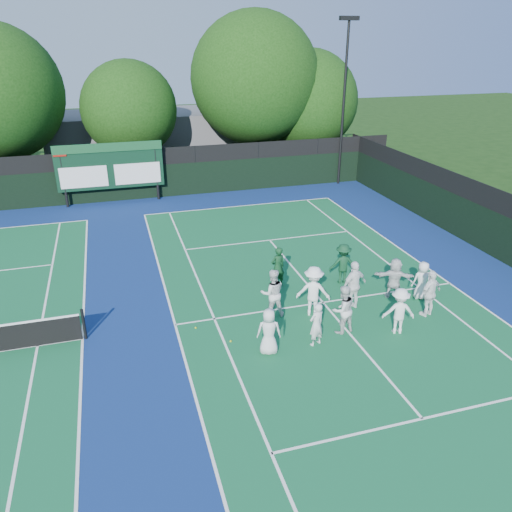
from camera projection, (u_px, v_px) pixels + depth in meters
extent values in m
plane|color=#16350E|center=(334.00, 316.00, 17.63)|extent=(120.00, 120.00, 0.00)
cube|color=navy|center=(160.00, 327.00, 16.94)|extent=(34.00, 32.00, 0.01)
cube|color=#135C33|center=(323.00, 302.00, 18.50)|extent=(10.97, 23.77, 0.00)
cube|color=white|center=(241.00, 206.00, 28.91)|extent=(10.97, 0.08, 0.00)
cube|color=white|center=(175.00, 325.00, 17.07)|extent=(0.08, 23.77, 0.00)
cube|color=white|center=(449.00, 283.00, 19.93)|extent=(0.08, 23.77, 0.00)
cube|color=white|center=(214.00, 319.00, 17.43)|extent=(0.08, 23.77, 0.00)
cube|color=white|center=(420.00, 288.00, 19.57)|extent=(0.08, 23.77, 0.00)
cube|color=white|center=(422.00, 419.00, 12.89)|extent=(8.23, 0.08, 0.00)
cube|color=white|center=(270.00, 240.00, 24.11)|extent=(8.23, 0.08, 0.00)
cube|color=white|center=(323.00, 302.00, 18.50)|extent=(0.08, 12.80, 0.00)
cube|color=white|center=(82.00, 339.00, 16.28)|extent=(0.08, 23.77, 0.00)
cube|color=white|center=(38.00, 346.00, 15.93)|extent=(0.08, 23.77, 0.00)
cube|color=black|center=(130.00, 183.00, 29.68)|extent=(34.00, 0.08, 2.00)
cube|color=black|center=(127.00, 158.00, 29.07)|extent=(34.00, 0.05, 1.00)
cylinder|color=black|center=(63.00, 177.00, 28.09)|extent=(0.16, 0.16, 3.50)
cylinder|color=black|center=(156.00, 171.00, 29.44)|extent=(0.16, 0.16, 3.50)
cube|color=black|center=(110.00, 166.00, 28.58)|extent=(6.00, 0.15, 2.60)
cube|color=#154A26|center=(108.00, 147.00, 28.05)|extent=(6.00, 0.05, 0.50)
cube|color=silver|center=(84.00, 177.00, 28.31)|extent=(2.60, 0.04, 1.20)
cube|color=silver|center=(138.00, 173.00, 29.09)|extent=(2.60, 0.04, 1.20)
cube|color=maroon|center=(59.00, 152.00, 27.41)|extent=(0.70, 0.04, 0.50)
cube|color=slate|center=(176.00, 138.00, 37.32)|extent=(18.00, 6.00, 4.00)
cylinder|color=black|center=(343.00, 106.00, 31.30)|extent=(0.16, 0.16, 10.00)
cube|color=black|center=(349.00, 18.00, 29.27)|extent=(1.20, 0.30, 0.25)
cylinder|color=black|center=(84.00, 324.00, 16.10)|extent=(0.10, 0.10, 1.10)
cylinder|color=black|center=(9.00, 169.00, 30.71)|extent=(0.44, 0.44, 3.07)
sphere|color=#11340C|center=(8.00, 106.00, 29.62)|extent=(5.52, 5.52, 5.52)
cylinder|color=black|center=(135.00, 165.00, 32.77)|extent=(0.44, 0.44, 2.59)
sphere|color=#11340C|center=(129.00, 109.00, 31.34)|extent=(5.98, 5.98, 5.98)
sphere|color=#11340C|center=(139.00, 118.00, 32.00)|extent=(4.18, 4.18, 4.18)
cylinder|color=black|center=(255.00, 152.00, 34.79)|extent=(0.44, 0.44, 3.26)
sphere|color=#11340C|center=(255.00, 79.00, 32.83)|extent=(8.51, 8.51, 8.51)
sphere|color=#11340C|center=(262.00, 92.00, 33.59)|extent=(5.95, 5.95, 5.95)
cylinder|color=black|center=(305.00, 155.00, 35.96)|extent=(0.44, 0.44, 2.34)
sphere|color=#11340C|center=(308.00, 101.00, 34.43)|extent=(6.89, 6.89, 6.89)
sphere|color=#11340C|center=(313.00, 110.00, 35.13)|extent=(4.82, 4.82, 4.82)
sphere|color=#CCD218|center=(231.00, 341.00, 16.12)|extent=(0.07, 0.07, 0.07)
sphere|color=#CCD218|center=(196.00, 328.00, 16.85)|extent=(0.07, 0.07, 0.07)
sphere|color=#CCD218|center=(342.00, 291.00, 19.30)|extent=(0.07, 0.07, 0.07)
sphere|color=#CCD218|center=(424.00, 282.00, 19.95)|extent=(0.07, 0.07, 0.07)
imported|color=silver|center=(269.00, 332.00, 15.29)|extent=(0.86, 0.68, 1.54)
imported|color=silver|center=(316.00, 324.00, 15.71)|extent=(0.64, 0.52, 1.50)
imported|color=silver|center=(343.00, 309.00, 16.37)|extent=(0.95, 0.81, 1.70)
imported|color=white|center=(399.00, 311.00, 16.35)|extent=(1.18, 0.89, 1.62)
imported|color=white|center=(430.00, 293.00, 17.34)|extent=(1.10, 0.72, 1.74)
imported|color=silver|center=(272.00, 293.00, 17.34)|extent=(0.92, 0.75, 1.77)
imported|color=white|center=(313.00, 291.00, 17.38)|extent=(1.37, 1.11, 1.85)
imported|color=white|center=(354.00, 285.00, 17.79)|extent=(1.17, 0.75, 1.85)
imported|color=silver|center=(394.00, 278.00, 18.59)|extent=(1.54, 1.04, 1.59)
imported|color=white|center=(422.00, 280.00, 18.55)|extent=(0.78, 0.56, 1.48)
imported|color=#0F371B|center=(278.00, 267.00, 19.36)|extent=(0.69, 0.55, 1.68)
imported|color=#0F3A20|center=(343.00, 264.00, 19.69)|extent=(1.16, 0.79, 1.65)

